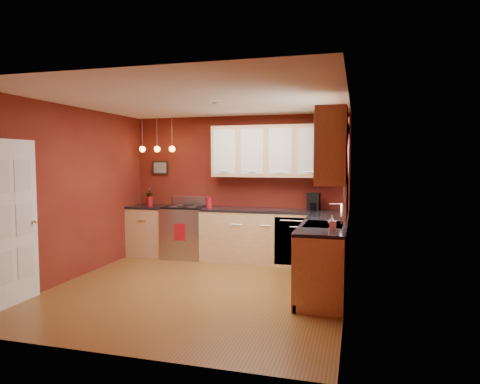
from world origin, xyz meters
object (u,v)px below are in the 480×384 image
(coffee_maker, at_px, (314,202))
(gas_range, at_px, (186,231))
(red_canister, at_px, (209,202))
(soap_pump, at_px, (332,223))
(sink, at_px, (324,226))

(coffee_maker, bearing_deg, gas_range, -171.15)
(gas_range, distance_m, red_canister, 0.73)
(gas_range, distance_m, coffee_maker, 2.41)
(gas_range, bearing_deg, soap_pump, -36.63)
(sink, xyz_separation_m, red_canister, (-2.15, 1.47, 0.12))
(red_canister, relative_size, coffee_maker, 0.63)
(gas_range, distance_m, sink, 3.05)
(red_canister, bearing_deg, soap_pump, -41.43)
(gas_range, height_order, coffee_maker, coffee_maker)
(gas_range, relative_size, soap_pump, 5.94)
(soap_pump, bearing_deg, red_canister, 138.57)
(gas_range, bearing_deg, red_canister, -3.83)
(sink, bearing_deg, red_canister, 145.68)
(gas_range, xyz_separation_m, coffee_maker, (2.33, 0.08, 0.60))
(red_canister, xyz_separation_m, soap_pump, (2.29, -2.02, -0.00))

